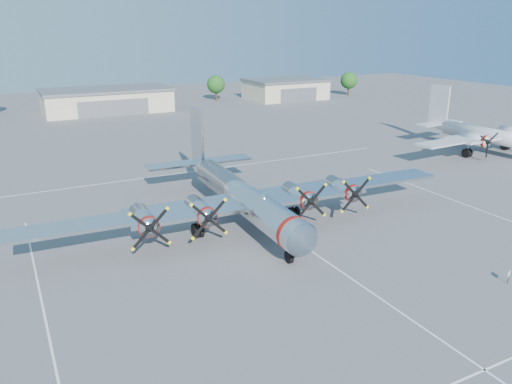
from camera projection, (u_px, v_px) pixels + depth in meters
name	position (u px, v px, depth m)	size (l,w,h in m)	color
ground	(289.00, 236.00, 47.32)	(260.00, 260.00, 0.00)	#565658
parking_lines	(298.00, 242.00, 45.84)	(60.00, 50.08, 0.01)	silver
hangar_center	(107.00, 100.00, 115.55)	(28.60, 14.60, 5.40)	#BDB696
hangar_east	(285.00, 89.00, 136.50)	(20.60, 14.60, 5.40)	#BDB696
tree_east	(216.00, 84.00, 133.25)	(4.80, 4.80, 6.64)	#382619
tree_far_east	(349.00, 80.00, 143.10)	(4.80, 4.80, 6.64)	#382619
main_bomber_b29	(240.00, 222.00, 50.69)	(43.82, 29.97, 9.69)	silver
twin_engine_east	(479.00, 152.00, 79.00)	(30.34, 21.81, 9.62)	silver
info_placard	(509.00, 275.00, 38.28)	(0.50, 0.25, 1.01)	black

